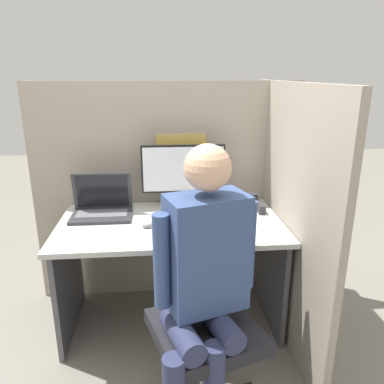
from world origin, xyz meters
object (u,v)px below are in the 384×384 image
at_px(stapler, 260,207).
at_px(office_chair, 209,304).
at_px(paper_box, 184,203).
at_px(carrot_toy, 159,235).
at_px(monitor, 183,172).
at_px(person, 204,274).
at_px(coffee_mug, 239,199).
at_px(laptop, 102,208).

distance_m(stapler, office_chair, 0.88).
xyz_separation_m(paper_box, carrot_toy, (-0.17, -0.49, -0.01)).
relative_size(monitor, carrot_toy, 4.83).
height_order(carrot_toy, person, person).
bearing_deg(office_chair, monitor, 94.38).
bearing_deg(coffee_mug, stapler, -40.21).
bearing_deg(laptop, monitor, 11.96).
bearing_deg(person, stapler, 61.41).
relative_size(laptop, coffee_mug, 3.64).
bearing_deg(office_chair, carrot_toy, 123.11).
bearing_deg(paper_box, monitor, 90.00).
height_order(monitor, person, person).
relative_size(monitor, person, 0.42).
relative_size(office_chair, coffee_mug, 9.82).
relative_size(paper_box, coffee_mug, 2.70).
bearing_deg(paper_box, carrot_toy, -109.05).
bearing_deg(monitor, carrot_toy, -108.95).
bearing_deg(person, laptop, 121.93).
bearing_deg(laptop, office_chair, -51.20).
height_order(monitor, laptop, monitor).
height_order(stapler, office_chair, office_chair).
bearing_deg(laptop, paper_box, 11.67).
bearing_deg(office_chair, paper_box, 94.39).
distance_m(monitor, stapler, 0.56).
distance_m(paper_box, coffee_mug, 0.38).
bearing_deg(coffee_mug, paper_box, 176.78).
bearing_deg(office_chair, coffee_mug, 69.14).
bearing_deg(coffee_mug, office_chair, -110.86).
bearing_deg(monitor, person, -88.83).
xyz_separation_m(office_chair, coffee_mug, (0.32, 0.83, 0.25)).
relative_size(paper_box, person, 0.21).
height_order(stapler, carrot_toy, stapler).
relative_size(laptop, office_chair, 0.37).
xyz_separation_m(monitor, office_chair, (0.07, -0.86, -0.44)).
xyz_separation_m(paper_box, laptop, (-0.53, -0.11, 0.02)).
bearing_deg(stapler, monitor, 166.23).
height_order(paper_box, person, person).
xyz_separation_m(laptop, stapler, (1.03, -0.01, -0.02)).
bearing_deg(carrot_toy, office_chair, -56.89).
bearing_deg(paper_box, coffee_mug, -3.22).
distance_m(monitor, laptop, 0.58).
xyz_separation_m(monitor, laptop, (-0.53, -0.11, -0.20)).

